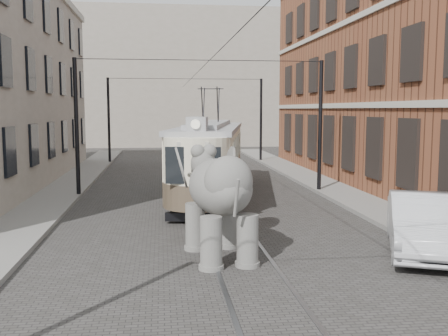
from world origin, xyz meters
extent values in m
plane|color=#3C3937|center=(0.00, 0.00, 0.00)|extent=(120.00, 120.00, 0.00)
cube|color=slate|center=(6.00, 0.00, 0.07)|extent=(2.00, 60.00, 0.15)
cube|color=slate|center=(-6.50, 0.00, 0.07)|extent=(2.00, 60.00, 0.15)
cube|color=brown|center=(11.00, 9.00, 6.00)|extent=(8.00, 26.00, 12.00)
cube|color=gray|center=(0.00, 40.00, 7.00)|extent=(28.00, 10.00, 14.00)
imported|color=#B9BABF|center=(4.91, -4.01, 0.78)|extent=(3.32, 4.98, 1.55)
camera|label=1|loc=(-2.01, -16.79, 3.82)|focal=41.35mm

